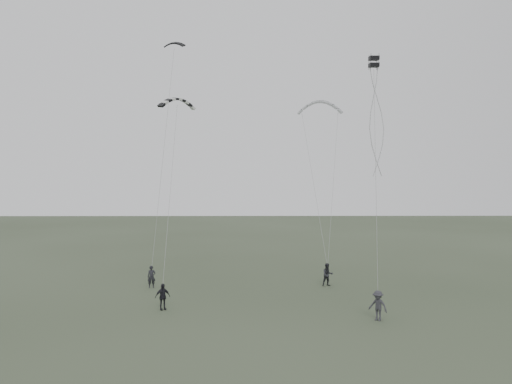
{
  "coord_description": "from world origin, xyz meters",
  "views": [
    {
      "loc": [
        1.12,
        -30.19,
        8.31
      ],
      "look_at": [
        1.43,
        5.26,
        7.08
      ],
      "focal_mm": 35.0,
      "sensor_mm": 36.0,
      "label": 1
    }
  ],
  "objects_px": {
    "flyer_center": "(163,297)",
    "kite_striped": "(177,99)",
    "kite_dark_small": "(174,43)",
    "kite_pale_large": "(320,102)",
    "kite_box": "(374,62)",
    "flyer_right": "(328,275)",
    "flyer_left": "(152,277)",
    "flyer_far": "(378,306)"
  },
  "relations": [
    {
      "from": "flyer_left",
      "to": "kite_striped",
      "type": "distance_m",
      "value": 13.05
    },
    {
      "from": "kite_striped",
      "to": "kite_box",
      "type": "xyz_separation_m",
      "value": [
        12.93,
        -1.93,
        2.11
      ]
    },
    {
      "from": "flyer_right",
      "to": "flyer_far",
      "type": "bearing_deg",
      "value": -89.79
    },
    {
      "from": "kite_striped",
      "to": "kite_dark_small",
      "type": "bearing_deg",
      "value": 66.53
    },
    {
      "from": "flyer_left",
      "to": "kite_pale_large",
      "type": "relative_size",
      "value": 0.41
    },
    {
      "from": "flyer_left",
      "to": "flyer_right",
      "type": "relative_size",
      "value": 0.96
    },
    {
      "from": "kite_striped",
      "to": "flyer_right",
      "type": "bearing_deg",
      "value": -19.44
    },
    {
      "from": "flyer_center",
      "to": "kite_striped",
      "type": "bearing_deg",
      "value": 54.12
    },
    {
      "from": "kite_box",
      "to": "kite_pale_large",
      "type": "bearing_deg",
      "value": 97.01
    },
    {
      "from": "flyer_far",
      "to": "kite_box",
      "type": "bearing_deg",
      "value": 121.09
    },
    {
      "from": "kite_dark_small",
      "to": "kite_striped",
      "type": "bearing_deg",
      "value": -68.02
    },
    {
      "from": "flyer_center",
      "to": "kite_striped",
      "type": "relative_size",
      "value": 0.63
    },
    {
      "from": "flyer_left",
      "to": "kite_pale_large",
      "type": "bearing_deg",
      "value": 18.87
    },
    {
      "from": "flyer_center",
      "to": "flyer_far",
      "type": "bearing_deg",
      "value": -40.13
    },
    {
      "from": "kite_pale_large",
      "to": "kite_box",
      "type": "distance_m",
      "value": 12.08
    },
    {
      "from": "kite_striped",
      "to": "kite_pale_large",
      "type": "bearing_deg",
      "value": 8.33
    },
    {
      "from": "flyer_right",
      "to": "kite_pale_large",
      "type": "height_order",
      "value": "kite_pale_large"
    },
    {
      "from": "kite_dark_small",
      "to": "kite_pale_large",
      "type": "distance_m",
      "value": 13.43
    },
    {
      "from": "kite_dark_small",
      "to": "kite_box",
      "type": "distance_m",
      "value": 17.26
    },
    {
      "from": "flyer_far",
      "to": "kite_dark_small",
      "type": "bearing_deg",
      "value": 175.76
    },
    {
      "from": "kite_pale_large",
      "to": "flyer_far",
      "type": "bearing_deg",
      "value": -75.99
    },
    {
      "from": "kite_box",
      "to": "flyer_left",
      "type": "bearing_deg",
      "value": 162.95
    },
    {
      "from": "flyer_far",
      "to": "kite_pale_large",
      "type": "distance_m",
      "value": 21.29
    },
    {
      "from": "kite_pale_large",
      "to": "kite_striped",
      "type": "xyz_separation_m",
      "value": [
        -11.1,
        -9.99,
        -1.27
      ]
    },
    {
      "from": "flyer_right",
      "to": "kite_box",
      "type": "distance_m",
      "value": 15.6
    },
    {
      "from": "kite_box",
      "to": "flyer_far",
      "type": "bearing_deg",
      "value": -100.86
    },
    {
      "from": "kite_pale_large",
      "to": "kite_box",
      "type": "height_order",
      "value": "kite_box"
    },
    {
      "from": "kite_striped",
      "to": "flyer_center",
      "type": "bearing_deg",
      "value": -130.02
    },
    {
      "from": "flyer_far",
      "to": "kite_dark_small",
      "type": "distance_m",
      "value": 26.34
    },
    {
      "from": "kite_striped",
      "to": "kite_box",
      "type": "distance_m",
      "value": 13.24
    },
    {
      "from": "flyer_right",
      "to": "kite_box",
      "type": "xyz_separation_m",
      "value": [
        2.19,
        -4.65,
        14.73
      ]
    },
    {
      "from": "flyer_far",
      "to": "flyer_left",
      "type": "bearing_deg",
      "value": -169.63
    },
    {
      "from": "flyer_right",
      "to": "kite_box",
      "type": "bearing_deg",
      "value": -74.31
    },
    {
      "from": "flyer_center",
      "to": "kite_pale_large",
      "type": "xyz_separation_m",
      "value": [
        11.51,
        13.72,
        13.93
      ]
    },
    {
      "from": "flyer_center",
      "to": "kite_pale_large",
      "type": "relative_size",
      "value": 0.41
    },
    {
      "from": "kite_dark_small",
      "to": "flyer_right",
      "type": "bearing_deg",
      "value": -8.59
    },
    {
      "from": "flyer_left",
      "to": "flyer_far",
      "type": "xyz_separation_m",
      "value": [
        14.55,
        -8.34,
        0.04
      ]
    },
    {
      "from": "kite_pale_large",
      "to": "flyer_center",
      "type": "bearing_deg",
      "value": -120.12
    },
    {
      "from": "flyer_right",
      "to": "kite_striped",
      "type": "distance_m",
      "value": 16.79
    },
    {
      "from": "flyer_left",
      "to": "kite_box",
      "type": "distance_m",
      "value": 21.61
    },
    {
      "from": "kite_pale_large",
      "to": "kite_box",
      "type": "relative_size",
      "value": 5.69
    },
    {
      "from": "flyer_far",
      "to": "kite_dark_small",
      "type": "xyz_separation_m",
      "value": [
        -13.55,
        13.29,
        18.26
      ]
    }
  ]
}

